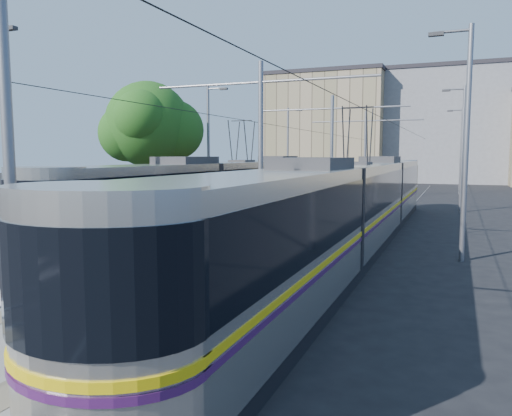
% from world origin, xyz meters
% --- Properties ---
extents(ground, '(160.00, 160.00, 0.00)m').
position_xyz_m(ground, '(0.00, 0.00, 0.00)').
color(ground, black).
rests_on(ground, ground).
extents(platform, '(4.00, 50.00, 0.30)m').
position_xyz_m(platform, '(0.00, 17.00, 0.15)').
color(platform, gray).
rests_on(platform, ground).
extents(tactile_strip_left, '(0.70, 50.00, 0.01)m').
position_xyz_m(tactile_strip_left, '(-1.45, 17.00, 0.30)').
color(tactile_strip_left, gray).
rests_on(tactile_strip_left, platform).
extents(tactile_strip_right, '(0.70, 50.00, 0.01)m').
position_xyz_m(tactile_strip_right, '(1.45, 17.00, 0.30)').
color(tactile_strip_right, gray).
rests_on(tactile_strip_right, platform).
extents(rails, '(8.71, 70.00, 0.03)m').
position_xyz_m(rails, '(0.00, 17.00, 0.02)').
color(rails, gray).
rests_on(rails, ground).
extents(tram_left, '(2.43, 29.89, 5.50)m').
position_xyz_m(tram_left, '(-3.60, 14.35, 1.71)').
color(tram_left, black).
rests_on(tram_left, ground).
extents(tram_right, '(2.43, 32.03, 5.50)m').
position_xyz_m(tram_right, '(3.60, 9.10, 1.86)').
color(tram_right, black).
rests_on(tram_right, ground).
extents(catenary, '(9.20, 70.00, 7.00)m').
position_xyz_m(catenary, '(0.00, 14.15, 4.52)').
color(catenary, gray).
rests_on(catenary, platform).
extents(street_lamps, '(15.18, 38.22, 8.00)m').
position_xyz_m(street_lamps, '(-0.00, 21.00, 4.18)').
color(street_lamps, gray).
rests_on(street_lamps, ground).
extents(shelter, '(1.08, 1.30, 2.46)m').
position_xyz_m(shelter, '(0.83, 16.53, 1.59)').
color(shelter, black).
rests_on(shelter, platform).
extents(tree, '(5.44, 5.03, 7.90)m').
position_xyz_m(tree, '(-9.18, 14.53, 5.34)').
color(tree, '#382314').
rests_on(tree, ground).
extents(building_left, '(16.32, 12.24, 14.98)m').
position_xyz_m(building_left, '(-10.00, 60.00, 7.50)').
color(building_left, '#9D896A').
rests_on(building_left, ground).
extents(building_centre, '(18.36, 14.28, 15.18)m').
position_xyz_m(building_centre, '(6.00, 64.00, 7.60)').
color(building_centre, gray).
rests_on(building_centre, ground).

